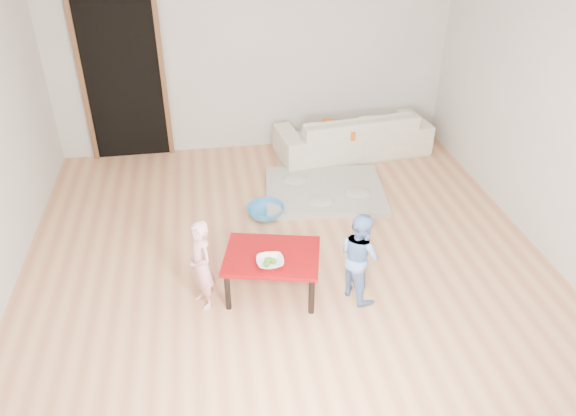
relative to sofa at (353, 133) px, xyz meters
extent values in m
cube|color=#C17B52|center=(-1.21, -2.05, -0.29)|extent=(5.00, 5.00, 0.01)
cube|color=silver|center=(-1.21, 0.45, 1.01)|extent=(5.00, 0.02, 2.60)
cube|color=silver|center=(1.29, -2.05, 1.01)|extent=(0.02, 5.00, 2.60)
imported|color=beige|center=(0.00, 0.00, 0.00)|extent=(2.03, 1.01, 0.57)
cube|color=#D05D17|center=(-0.23, -0.18, 0.15)|extent=(0.52, 0.49, 0.11)
imported|color=white|center=(-1.44, -2.73, 0.15)|extent=(0.23, 0.23, 0.06)
imported|color=#F87180|center=(-2.01, -2.65, 0.13)|extent=(0.31, 0.36, 0.83)
imported|color=#628AE3|center=(-0.68, -2.75, 0.13)|extent=(0.45, 0.50, 0.83)
imported|color=#3384C1|center=(-1.31, -1.35, -0.22)|extent=(0.40, 0.40, 0.13)
camera|label=1|loc=(-1.90, -6.44, 3.01)|focal=35.00mm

